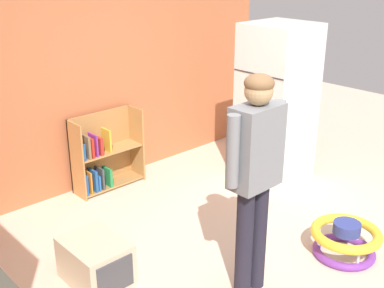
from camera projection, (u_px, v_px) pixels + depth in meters
The scene contains 7 objects.
ground_plane at pixel (244, 273), 4.06m from camera, with size 12.00×12.00×0.00m, color beige.
back_wall at pixel (83, 67), 5.16m from camera, with size 5.20×0.06×2.70m, color #C26A40.
refrigerator at pixel (277, 104), 5.50m from camera, with size 0.73×0.68×1.78m.
bookshelf at pixel (102, 156), 5.41m from camera, with size 0.80×0.28×0.85m.
standing_person at pixel (255, 168), 3.49m from camera, with size 0.57×0.22×1.73m.
baby_walker at pixel (345, 239), 4.24m from camera, with size 0.60×0.60×0.32m.
pet_carrier at pixel (96, 261), 3.90m from camera, with size 0.42×0.55×0.36m.
Camera 1 is at (-2.62, -2.19, 2.48)m, focal length 45.87 mm.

